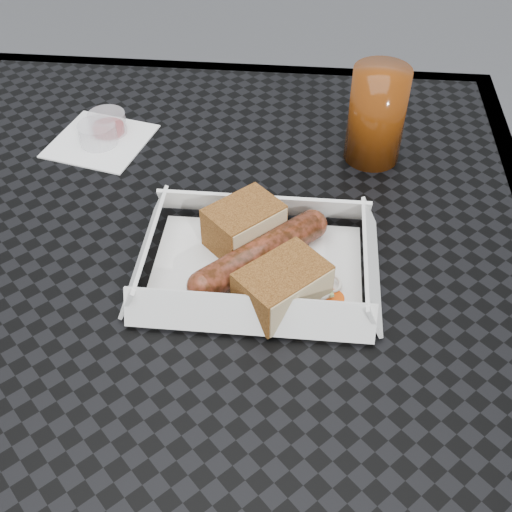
{
  "coord_description": "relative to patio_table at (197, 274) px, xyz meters",
  "views": [
    {
      "loc": [
        0.12,
        -0.54,
        1.23
      ],
      "look_at": [
        0.08,
        -0.07,
        0.78
      ],
      "focal_mm": 45.0,
      "sensor_mm": 36.0,
      "label": 1
    }
  ],
  "objects": [
    {
      "name": "patio_table",
      "position": [
        0.0,
        0.0,
        0.0
      ],
      "size": [
        0.8,
        0.8,
        0.74
      ],
      "color": "black",
      "rests_on": "ground"
    },
    {
      "name": "napkin",
      "position": [
        -0.15,
        0.16,
        0.08
      ],
      "size": [
        0.14,
        0.14,
        0.0
      ],
      "primitive_type": "cube",
      "rotation": [
        0.0,
        0.0,
        -0.23
      ],
      "color": "white",
      "rests_on": "patio_table"
    },
    {
      "name": "veg_garnish",
      "position": [
        0.15,
        -0.09,
        0.08
      ],
      "size": [
        0.03,
        0.03,
        0.0
      ],
      "color": "#EA4E0A",
      "rests_on": "food_tray"
    },
    {
      "name": "condiment_cup_empty",
      "position": [
        -0.15,
        0.16,
        0.09
      ],
      "size": [
        0.05,
        0.05,
        0.03
      ],
      "primitive_type": "cylinder",
      "color": "silver",
      "rests_on": "patio_table"
    },
    {
      "name": "condiment_cup_sauce",
      "position": [
        -0.15,
        0.18,
        0.09
      ],
      "size": [
        0.05,
        0.05,
        0.03
      ],
      "primitive_type": "cylinder",
      "color": "#940B0A",
      "rests_on": "patio_table"
    },
    {
      "name": "food_tray",
      "position": [
        0.08,
        -0.06,
        0.08
      ],
      "size": [
        0.22,
        0.15,
        0.0
      ],
      "primitive_type": "cube",
      "color": "white",
      "rests_on": "patio_table"
    },
    {
      "name": "bratwurst",
      "position": [
        0.08,
        -0.06,
        0.1
      ],
      "size": [
        0.14,
        0.14,
        0.03
      ],
      "rotation": [
        0.0,
        0.0,
        0.79
      ],
      "color": "maroon",
      "rests_on": "food_tray"
    },
    {
      "name": "bread_far",
      "position": [
        0.11,
        -0.11,
        0.1
      ],
      "size": [
        0.1,
        0.1,
        0.04
      ],
      "primitive_type": "cube",
      "rotation": [
        0.0,
        0.0,
        0.79
      ],
      "color": "brown",
      "rests_on": "food_tray"
    },
    {
      "name": "drink_glass",
      "position": [
        0.21,
        0.16,
        0.14
      ],
      "size": [
        0.07,
        0.07,
        0.12
      ],
      "primitive_type": "cylinder",
      "color": "#5A2507",
      "rests_on": "patio_table"
    },
    {
      "name": "bread_near",
      "position": [
        0.06,
        -0.02,
        0.1
      ],
      "size": [
        0.09,
        0.09,
        0.05
      ],
      "primitive_type": "cube",
      "rotation": [
        0.0,
        0.0,
        0.79
      ],
      "color": "brown",
      "rests_on": "food_tray"
    }
  ]
}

